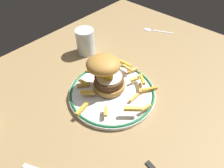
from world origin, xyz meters
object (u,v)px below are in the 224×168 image
burger (106,73)px  water_glass (86,43)px  dinner_plate (112,93)px  spoon (151,29)px

burger → water_glass: bearing=63.6°
dinner_plate → spoon: dinner_plate is taller
dinner_plate → spoon: (39.98, 12.93, -0.48)cm
burger → water_glass: burger is taller
dinner_plate → spoon: bearing=17.9°
spoon → water_glass: bearing=163.0°
water_glass → spoon: size_ratio=0.74×
spoon → burger: bearing=-165.5°
water_glass → spoon: bearing=-17.0°
burger → spoon: bearing=14.5°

